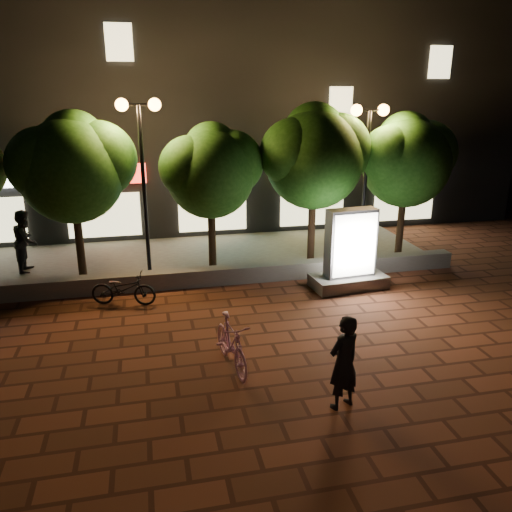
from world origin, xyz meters
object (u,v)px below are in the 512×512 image
object	(u,v)px
street_lamp_right	(368,143)
tree_far_right	(407,157)
tree_right	(315,153)
scooter_pink	(231,343)
ad_kiosk	(350,256)
tree_mid	(212,168)
rider	(344,363)
scooter_parked	(123,289)
tree_left	(73,164)
street_lamp_left	(141,143)
pedestrian	(26,241)

from	to	relation	value
street_lamp_right	tree_far_right	bearing A→B (deg)	9.61
tree_right	scooter_pink	bearing A→B (deg)	-121.28
tree_right	ad_kiosk	distance (m)	3.67
tree_mid	rider	xyz separation A→B (m)	(1.20, -8.04, -2.32)
scooter_pink	rider	world-z (taller)	rider
tree_mid	ad_kiosk	size ratio (longest dim) A/B	1.94
tree_right	scooter_parked	distance (m)	7.25
tree_left	tree_mid	size ratio (longest dim) A/B	1.09
tree_mid	scooter_pink	bearing A→B (deg)	-94.63
ad_kiosk	street_lamp_right	bearing A→B (deg)	59.08
tree_right	tree_far_right	bearing A→B (deg)	-0.00
rider	scooter_parked	xyz separation A→B (m)	(-3.96, 5.58, -0.44)
street_lamp_right	scooter_parked	world-z (taller)	street_lamp_right
street_lamp_left	pedestrian	size ratio (longest dim) A/B	2.68
tree_left	ad_kiosk	distance (m)	8.38
tree_right	pedestrian	world-z (taller)	tree_right
ad_kiosk	rider	distance (m)	6.00
tree_mid	scooter_parked	bearing A→B (deg)	-138.25
street_lamp_left	scooter_pink	bearing A→B (deg)	-75.62
street_lamp_left	street_lamp_right	bearing A→B (deg)	0.00
tree_left	scooter_pink	distance (m)	7.74
scooter_pink	street_lamp_right	bearing A→B (deg)	39.02
street_lamp_left	pedestrian	distance (m)	4.84
tree_mid	street_lamp_left	bearing A→B (deg)	-172.69
tree_left	tree_right	bearing A→B (deg)	0.00
street_lamp_left	scooter_pink	world-z (taller)	street_lamp_left
tree_mid	street_lamp_right	bearing A→B (deg)	-3.04
street_lamp_left	pedestrian	xyz separation A→B (m)	(-3.67, 1.01, -2.98)
tree_left	scooter_pink	bearing A→B (deg)	-60.95
ad_kiosk	pedestrian	bearing A→B (deg)	160.54
tree_left	pedestrian	world-z (taller)	tree_left
street_lamp_right	tree_left	bearing A→B (deg)	178.32
tree_far_right	street_lamp_left	bearing A→B (deg)	-178.24
tree_mid	rider	bearing A→B (deg)	-81.49
ad_kiosk	scooter_parked	size ratio (longest dim) A/B	1.35
tree_mid	ad_kiosk	bearing A→B (deg)	-35.33
tree_left	tree_far_right	size ratio (longest dim) A/B	1.03
street_lamp_right	scooter_pink	bearing A→B (deg)	-132.22
tree_far_right	rider	bearing A→B (deg)	-123.38
tree_right	street_lamp_left	xyz separation A→B (m)	(-5.36, -0.26, 0.46)
street_lamp_right	rider	world-z (taller)	street_lamp_right
tree_far_right	street_lamp_left	distance (m)	8.58
street_lamp_right	rider	bearing A→B (deg)	-115.71
tree_far_right	ad_kiosk	xyz separation A→B (m)	(-2.92, -2.54, -2.43)
tree_far_right	pedestrian	size ratio (longest dim) A/B	2.46
street_lamp_left	ad_kiosk	bearing A→B (deg)	-22.01
tree_far_right	scooter_pink	xyz separation A→B (m)	(-7.01, -6.28, -2.81)
tree_far_right	pedestrian	world-z (taller)	tree_far_right
tree_right	street_lamp_right	xyz separation A→B (m)	(1.64, -0.26, 0.33)
tree_mid	tree_far_right	xyz separation A→B (m)	(6.50, 0.00, 0.15)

